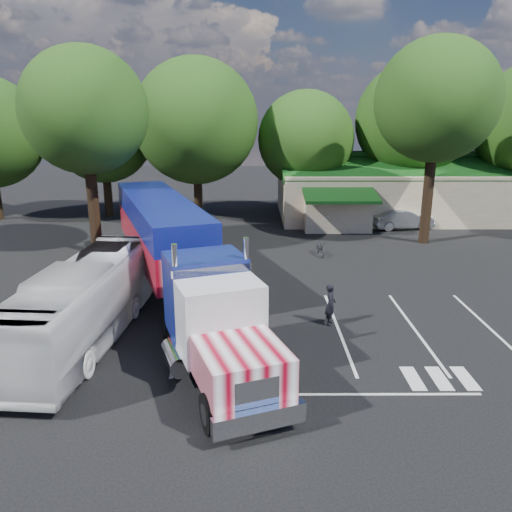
{
  "coord_description": "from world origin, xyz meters",
  "views": [
    {
      "loc": [
        -0.33,
        -25.2,
        8.77
      ],
      "look_at": [
        -0.24,
        -1.8,
        2.0
      ],
      "focal_mm": 35.0,
      "sensor_mm": 36.0,
      "label": 1
    }
  ],
  "objects_px": {
    "semi_truck": "(171,245)",
    "silver_sedan": "(402,219)",
    "woman": "(331,304)",
    "bicycle": "(320,248)",
    "tour_bus": "(85,302)"
  },
  "relations": [
    {
      "from": "semi_truck",
      "to": "silver_sedan",
      "type": "xyz_separation_m",
      "value": [
        15.51,
        14.8,
        -1.84
      ]
    },
    {
      "from": "woman",
      "to": "silver_sedan",
      "type": "bearing_deg",
      "value": -13.34
    },
    {
      "from": "woman",
      "to": "bicycle",
      "type": "relative_size",
      "value": 1.02
    },
    {
      "from": "bicycle",
      "to": "woman",
      "type": "bearing_deg",
      "value": -102.82
    },
    {
      "from": "semi_truck",
      "to": "bicycle",
      "type": "bearing_deg",
      "value": 22.02
    },
    {
      "from": "bicycle",
      "to": "silver_sedan",
      "type": "distance_m",
      "value": 10.38
    },
    {
      "from": "bicycle",
      "to": "silver_sedan",
      "type": "xyz_separation_m",
      "value": [
        7.3,
        7.37,
        0.32
      ]
    },
    {
      "from": "semi_truck",
      "to": "silver_sedan",
      "type": "height_order",
      "value": "semi_truck"
    },
    {
      "from": "tour_bus",
      "to": "silver_sedan",
      "type": "distance_m",
      "value": 26.68
    },
    {
      "from": "semi_truck",
      "to": "bicycle",
      "type": "distance_m",
      "value": 11.28
    },
    {
      "from": "bicycle",
      "to": "semi_truck",
      "type": "bearing_deg",
      "value": -145.59
    },
    {
      "from": "semi_truck",
      "to": "woman",
      "type": "xyz_separation_m",
      "value": [
        7.25,
        -3.35,
        -1.72
      ]
    },
    {
      "from": "silver_sedan",
      "to": "bicycle",
      "type": "bearing_deg",
      "value": 125.81
    },
    {
      "from": "woman",
      "to": "bicycle",
      "type": "bearing_deg",
      "value": 6.03
    },
    {
      "from": "woman",
      "to": "tour_bus",
      "type": "bearing_deg",
      "value": 109.04
    }
  ]
}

